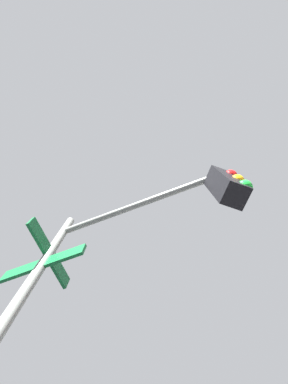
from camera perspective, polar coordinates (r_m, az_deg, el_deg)
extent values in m
cylinder|color=slate|center=(3.76, -1.60, -2.93)|extent=(1.62, 1.87, 0.09)
cube|color=black|center=(3.35, 17.53, 1.33)|extent=(0.28, 0.28, 0.80)
sphere|color=red|center=(3.60, 18.60, 3.29)|extent=(0.18, 0.18, 0.18)
sphere|color=orange|center=(3.38, 19.88, 2.19)|extent=(0.18, 0.18, 0.18)
sphere|color=green|center=(3.15, 21.35, 0.93)|extent=(0.18, 0.18, 0.18)
cube|color=#0F5128|center=(3.44, -21.43, -14.49)|extent=(0.75, 0.86, 0.20)
cube|color=#0F5128|center=(3.61, -20.19, -12.66)|extent=(0.79, 0.68, 0.20)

